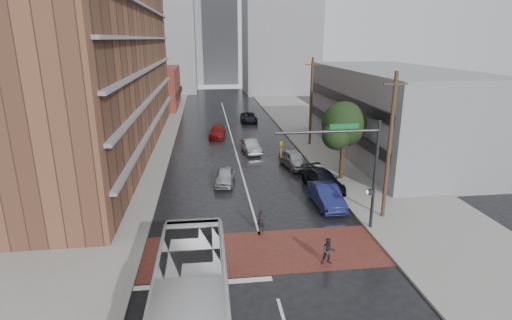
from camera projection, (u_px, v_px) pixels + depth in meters
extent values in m
plane|color=black|center=(265.00, 256.00, 22.84)|extent=(160.00, 160.00, 0.00)
cube|color=maroon|center=(264.00, 251.00, 23.32)|extent=(14.00, 5.00, 0.02)
cube|color=gray|center=(133.00, 148.00, 45.18)|extent=(9.00, 90.00, 0.15)
cube|color=gray|center=(329.00, 142.00, 47.93)|extent=(9.00, 90.00, 0.15)
cube|color=brown|center=(93.00, 17.00, 39.88)|extent=(10.00, 44.00, 28.00)
cube|color=brown|center=(155.00, 88.00, 71.65)|extent=(8.00, 16.00, 7.00)
cube|color=gray|center=(391.00, 111.00, 42.50)|extent=(11.00, 26.00, 9.00)
cube|color=gray|center=(154.00, 20.00, 90.55)|extent=(18.00, 16.00, 32.00)
cube|color=gray|center=(281.00, 10.00, 87.63)|extent=(16.00, 14.00, 36.00)
cube|color=gray|center=(215.00, 39.00, 109.53)|extent=(12.00, 10.00, 24.00)
cylinder|color=#332319|center=(342.00, 158.00, 34.67)|extent=(0.36, 0.36, 4.00)
sphere|color=#1E3116|center=(344.00, 124.00, 33.80)|extent=(3.80, 3.80, 3.80)
sphere|color=#1E3116|center=(336.00, 136.00, 33.16)|extent=(2.40, 2.40, 2.40)
sphere|color=#1E3116|center=(349.00, 129.00, 34.83)|extent=(2.60, 2.60, 2.60)
cylinder|color=#2D2D33|center=(375.00, 177.00, 25.04)|extent=(0.20, 0.20, 7.20)
cylinder|color=#2D2D33|center=(328.00, 132.00, 23.79)|extent=(6.40, 0.16, 0.16)
imported|color=gold|center=(281.00, 149.00, 23.74)|extent=(0.20, 0.16, 1.00)
cube|color=#0C5926|center=(344.00, 126.00, 23.82)|extent=(1.80, 0.05, 0.30)
cube|color=#2D2D33|center=(370.00, 192.00, 25.31)|extent=(0.30, 0.30, 0.35)
cylinder|color=#473321|center=(389.00, 148.00, 26.24)|extent=(0.26, 0.26, 10.00)
cube|color=#473321|center=(396.00, 84.00, 25.02)|extent=(1.60, 0.12, 0.12)
cylinder|color=#473321|center=(311.00, 102.00, 45.22)|extent=(0.26, 0.26, 10.00)
cube|color=#473321|center=(313.00, 64.00, 44.00)|extent=(1.60, 0.12, 0.12)
imported|color=black|center=(261.00, 221.00, 25.49)|extent=(0.64, 0.51, 1.54)
imported|color=#262127|center=(328.00, 251.00, 21.80)|extent=(0.78, 0.63, 1.55)
imported|color=#B3B7BC|center=(225.00, 176.00, 34.05)|extent=(2.19, 4.16, 1.35)
imported|color=#9C9EA3|center=(251.00, 146.00, 43.34)|extent=(2.00, 4.46, 1.42)
imported|color=maroon|center=(217.00, 132.00, 50.35)|extent=(2.49, 4.93, 1.37)
imported|color=black|center=(249.00, 117.00, 59.49)|extent=(2.38, 5.02, 1.39)
imported|color=#161B4F|center=(326.00, 196.00, 29.47)|extent=(1.80, 4.87, 1.59)
imported|color=black|center=(323.00, 180.00, 32.87)|extent=(2.99, 5.52, 1.52)
imported|color=#A3A4AB|center=(294.00, 159.00, 38.42)|extent=(2.67, 4.99, 1.61)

